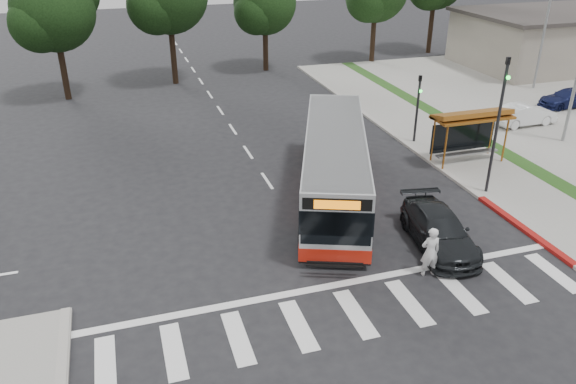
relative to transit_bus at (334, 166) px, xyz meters
name	(u,v)px	position (x,y,z in m)	size (l,w,h in m)	color
ground	(306,240)	(-2.49, -3.29, -1.59)	(140.00, 140.00, 0.00)	black
sidewalk_east	(439,142)	(8.51, 4.71, -1.53)	(4.00, 40.00, 0.12)	gray
curb_east	(409,146)	(6.51, 4.71, -1.51)	(0.30, 40.00, 0.15)	#9E9991
curb_east_red	(523,229)	(6.51, -5.29, -1.51)	(0.32, 6.00, 0.15)	maroon
commercial_building	(549,41)	(27.51, 18.71, 0.61)	(14.00, 10.00, 4.40)	gray
building_roof_cap	(554,13)	(27.51, 18.71, 2.96)	(14.60, 10.60, 0.30)	#383330
crosswalk_ladder	(355,313)	(-2.49, -8.29, -1.58)	(18.00, 2.60, 0.01)	silver
bus_shelter	(471,121)	(8.31, 1.82, 0.76)	(4.20, 1.60, 2.86)	#935318
traffic_signal_ne_tall	(499,116)	(7.11, -1.80, 2.29)	(0.18, 0.37, 6.50)	black
traffic_signal_ne_short	(418,102)	(7.11, 5.20, 0.89)	(0.18, 0.37, 4.00)	black
lot_light_mid	(549,9)	(21.51, 12.71, 4.32)	(1.90, 0.35, 9.01)	gray
tree_north_b	(265,1)	(3.58, 24.77, 4.07)	(5.72, 5.33, 8.43)	black
tree_north_c	(54,9)	(-12.41, 20.77, 4.70)	(6.16, 5.74, 9.30)	black
transit_bus	(334,166)	(0.00, 0.00, 0.00)	(2.66, 12.29, 3.18)	silver
pedestrian	(430,252)	(0.97, -6.98, -0.61)	(0.71, 0.47, 1.96)	silver
dark_sedan	(439,230)	(2.38, -5.29, -0.87)	(2.01, 4.94, 1.43)	black
parked_car_1	(525,115)	(15.14, 5.78, -0.82)	(1.41, 4.05, 1.33)	white
parked_car_3	(569,98)	(20.53, 8.05, -0.88)	(1.71, 4.21, 1.22)	#141B47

